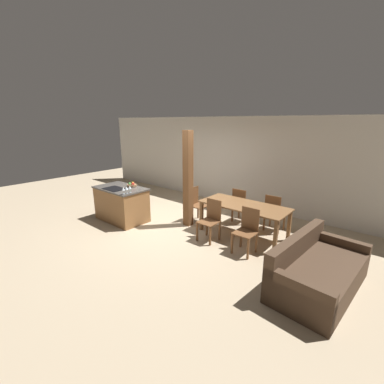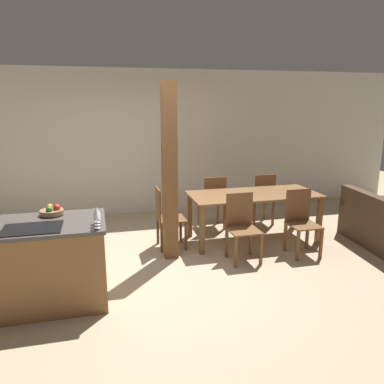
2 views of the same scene
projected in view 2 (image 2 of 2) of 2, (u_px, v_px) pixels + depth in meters
name	position (u px, v px, depth m)	size (l,w,h in m)	color
ground_plane	(151.00, 270.00, 4.81)	(16.00, 16.00, 0.00)	tan
wall_back	(129.00, 143.00, 6.99)	(11.20, 0.08, 2.70)	silver
kitchen_island	(39.00, 264.00, 3.93)	(1.40, 0.84, 0.90)	olive
fruit_bowl	(52.00, 211.00, 4.10)	(0.25, 0.25, 0.11)	#99704C
wine_glass_near	(97.00, 216.00, 3.62)	(0.08, 0.08, 0.17)	silver
wine_glass_middle	(97.00, 213.00, 3.71)	(0.08, 0.08, 0.17)	silver
wine_glass_far	(97.00, 211.00, 3.80)	(0.08, 0.08, 0.17)	silver
dining_table	(254.00, 199.00, 5.74)	(1.98, 0.87, 0.74)	brown
dining_chair_near_left	(242.00, 226.00, 5.05)	(0.40, 0.40, 0.91)	brown
dining_chair_near_right	(301.00, 221.00, 5.26)	(0.40, 0.40, 0.91)	brown
dining_chair_far_left	(213.00, 201.00, 6.30)	(0.40, 0.40, 0.91)	brown
dining_chair_far_right	(262.00, 198.00, 6.51)	(0.40, 0.40, 0.91)	brown
dining_chair_head_end	(166.00, 217.00, 5.46)	(0.40, 0.40, 0.91)	brown
timber_post	(170.00, 173.00, 4.96)	(0.19, 0.19, 2.36)	brown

